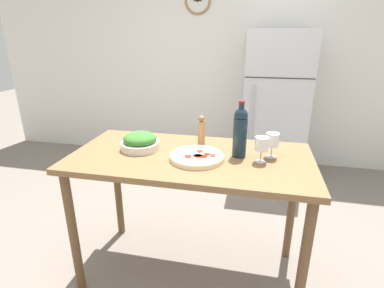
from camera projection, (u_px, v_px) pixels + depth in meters
ground_plane at (191, 270)px, 2.17m from camera, size 14.00×14.00×0.00m
wall_back at (229, 60)px, 3.73m from camera, size 6.40×0.08×2.60m
refrigerator at (275, 106)px, 3.42m from camera, size 0.69×0.72×1.66m
prep_counter at (191, 172)px, 1.89m from camera, size 1.48×0.75×0.90m
wine_bottle at (240, 131)px, 1.79m from camera, size 0.08×0.08×0.34m
wine_glass_near at (262, 145)px, 1.72m from camera, size 0.08×0.08×0.15m
wine_glass_far at (273, 140)px, 1.78m from camera, size 0.08×0.08×0.15m
pepper_mill at (201, 131)px, 2.00m from camera, size 0.05×0.05×0.20m
salad_bowl at (140, 142)px, 1.93m from camera, size 0.25×0.25×0.12m
homemade_pizza at (197, 157)px, 1.79m from camera, size 0.33×0.33×0.03m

